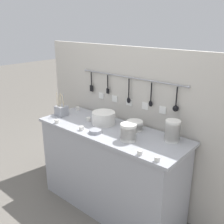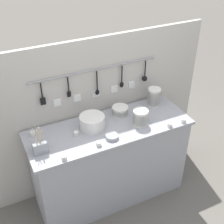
{
  "view_description": "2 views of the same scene",
  "coord_description": "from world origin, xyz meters",
  "px_view_note": "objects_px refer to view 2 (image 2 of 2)",
  "views": [
    {
      "loc": [
        1.55,
        -1.79,
        1.9
      ],
      "look_at": [
        -0.01,
        0.03,
        1.07
      ],
      "focal_mm": 42.0,
      "sensor_mm": 36.0,
      "label": 1
    },
    {
      "loc": [
        -1.0,
        -2.14,
        2.65
      ],
      "look_at": [
        0.02,
        -0.02,
        1.08
      ],
      "focal_mm": 50.0,
      "sensor_mm": 36.0,
      "label": 2
    }
  ],
  "objects_px": {
    "steel_mixing_bowl": "(112,137)",
    "cup_by_caddy": "(76,134)",
    "cutlery_caddy": "(39,146)",
    "cup_back_left": "(99,144)",
    "bowl_stack_tall_left": "(120,111)",
    "bowl_stack_back_corner": "(140,117)",
    "cup_front_right": "(170,125)",
    "plate_stack": "(92,122)",
    "cup_front_left": "(64,157)",
    "bowl_stack_nested_right": "(154,97)",
    "cup_edge_near": "(33,134)",
    "cup_centre": "(184,121)"
  },
  "relations": [
    {
      "from": "steel_mixing_bowl",
      "to": "cup_by_caddy",
      "type": "relative_size",
      "value": 2.6
    },
    {
      "from": "cutlery_caddy",
      "to": "cup_back_left",
      "type": "height_order",
      "value": "cutlery_caddy"
    },
    {
      "from": "bowl_stack_tall_left",
      "to": "cup_back_left",
      "type": "bearing_deg",
      "value": -138.09
    },
    {
      "from": "bowl_stack_back_corner",
      "to": "cup_front_right",
      "type": "distance_m",
      "value": 0.29
    },
    {
      "from": "steel_mixing_bowl",
      "to": "cup_back_left",
      "type": "height_order",
      "value": "cup_back_left"
    },
    {
      "from": "plate_stack",
      "to": "cup_front_left",
      "type": "distance_m",
      "value": 0.49
    },
    {
      "from": "cup_by_caddy",
      "to": "cup_front_left",
      "type": "distance_m",
      "value": 0.33
    },
    {
      "from": "bowl_stack_nested_right",
      "to": "cup_back_left",
      "type": "height_order",
      "value": "bowl_stack_nested_right"
    },
    {
      "from": "bowl_stack_tall_left",
      "to": "cutlery_caddy",
      "type": "bearing_deg",
      "value": -167.3
    },
    {
      "from": "bowl_stack_tall_left",
      "to": "cup_front_right",
      "type": "distance_m",
      "value": 0.51
    },
    {
      "from": "bowl_stack_back_corner",
      "to": "cup_front_left",
      "type": "relative_size",
      "value": 3.41
    },
    {
      "from": "bowl_stack_nested_right",
      "to": "cup_front_right",
      "type": "bearing_deg",
      "value": -99.57
    },
    {
      "from": "cutlery_caddy",
      "to": "cup_back_left",
      "type": "xyz_separation_m",
      "value": [
        0.48,
        -0.15,
        -0.04
      ]
    },
    {
      "from": "plate_stack",
      "to": "cutlery_caddy",
      "type": "relative_size",
      "value": 0.88
    },
    {
      "from": "cup_edge_near",
      "to": "cup_by_caddy",
      "type": "bearing_deg",
      "value": -25.73
    },
    {
      "from": "cup_centre",
      "to": "bowl_stack_tall_left",
      "type": "bearing_deg",
      "value": 142.02
    },
    {
      "from": "bowl_stack_tall_left",
      "to": "cup_edge_near",
      "type": "distance_m",
      "value": 0.87
    },
    {
      "from": "steel_mixing_bowl",
      "to": "cup_front_left",
      "type": "distance_m",
      "value": 0.48
    },
    {
      "from": "bowl_stack_tall_left",
      "to": "cup_front_right",
      "type": "relative_size",
      "value": 3.51
    },
    {
      "from": "cup_front_right",
      "to": "cup_edge_near",
      "type": "distance_m",
      "value": 1.27
    },
    {
      "from": "cup_centre",
      "to": "cup_back_left",
      "type": "relative_size",
      "value": 1.0
    },
    {
      "from": "cup_front_right",
      "to": "cup_front_left",
      "type": "xyz_separation_m",
      "value": [
        -1.04,
        0.0,
        0.0
      ]
    },
    {
      "from": "cutlery_caddy",
      "to": "cup_front_right",
      "type": "xyz_separation_m",
      "value": [
        1.19,
        -0.19,
        -0.04
      ]
    },
    {
      "from": "bowl_stack_back_corner",
      "to": "cup_edge_near",
      "type": "distance_m",
      "value": 1.0
    },
    {
      "from": "cutlery_caddy",
      "to": "steel_mixing_bowl",
      "type": "bearing_deg",
      "value": -9.71
    },
    {
      "from": "bowl_stack_nested_right",
      "to": "cup_centre",
      "type": "xyz_separation_m",
      "value": [
        0.09,
        -0.39,
        -0.08
      ]
    },
    {
      "from": "bowl_stack_nested_right",
      "to": "cup_centre",
      "type": "distance_m",
      "value": 0.41
    },
    {
      "from": "cup_front_left",
      "to": "bowl_stack_back_corner",
      "type": "bearing_deg",
      "value": 10.78
    },
    {
      "from": "cup_edge_near",
      "to": "cup_front_left",
      "type": "distance_m",
      "value": 0.46
    },
    {
      "from": "cutlery_caddy",
      "to": "cup_centre",
      "type": "bearing_deg",
      "value": -7.89
    },
    {
      "from": "plate_stack",
      "to": "cup_front_left",
      "type": "relative_size",
      "value": 5.18
    },
    {
      "from": "steel_mixing_bowl",
      "to": "cup_centre",
      "type": "xyz_separation_m",
      "value": [
        0.73,
        -0.08,
        0.0
      ]
    },
    {
      "from": "bowl_stack_tall_left",
      "to": "plate_stack",
      "type": "xyz_separation_m",
      "value": [
        -0.33,
        -0.08,
        0.02
      ]
    },
    {
      "from": "plate_stack",
      "to": "steel_mixing_bowl",
      "type": "relative_size",
      "value": 1.99
    },
    {
      "from": "bowl_stack_back_corner",
      "to": "steel_mixing_bowl",
      "type": "xyz_separation_m",
      "value": [
        -0.33,
        -0.07,
        -0.06
      ]
    },
    {
      "from": "bowl_stack_tall_left",
      "to": "bowl_stack_nested_right",
      "type": "bearing_deg",
      "value": 1.79
    },
    {
      "from": "bowl_stack_nested_right",
      "to": "cup_by_caddy",
      "type": "bearing_deg",
      "value": -171.39
    },
    {
      "from": "cutlery_caddy",
      "to": "cup_centre",
      "type": "xyz_separation_m",
      "value": [
        1.35,
        -0.19,
        -0.04
      ]
    },
    {
      "from": "steel_mixing_bowl",
      "to": "cup_front_right",
      "type": "distance_m",
      "value": 0.57
    },
    {
      "from": "bowl_stack_nested_right",
      "to": "cup_centre",
      "type": "height_order",
      "value": "bowl_stack_nested_right"
    },
    {
      "from": "cup_by_caddy",
      "to": "plate_stack",
      "type": "bearing_deg",
      "value": 14.54
    },
    {
      "from": "bowl_stack_nested_right",
      "to": "cup_front_left",
      "type": "height_order",
      "value": "bowl_stack_nested_right"
    },
    {
      "from": "bowl_stack_back_corner",
      "to": "plate_stack",
      "type": "height_order",
      "value": "bowl_stack_back_corner"
    },
    {
      "from": "cup_by_caddy",
      "to": "cup_edge_near",
      "type": "distance_m",
      "value": 0.39
    },
    {
      "from": "cup_front_right",
      "to": "cup_back_left",
      "type": "relative_size",
      "value": 1.0
    },
    {
      "from": "bowl_stack_back_corner",
      "to": "cup_front_right",
      "type": "relative_size",
      "value": 3.41
    },
    {
      "from": "steel_mixing_bowl",
      "to": "cup_centre",
      "type": "relative_size",
      "value": 2.6
    },
    {
      "from": "bowl_stack_back_corner",
      "to": "cutlery_caddy",
      "type": "distance_m",
      "value": 0.96
    },
    {
      "from": "steel_mixing_bowl",
      "to": "cup_by_caddy",
      "type": "height_order",
      "value": "cup_by_caddy"
    },
    {
      "from": "bowl_stack_nested_right",
      "to": "cup_front_right",
      "type": "distance_m",
      "value": 0.41
    }
  ]
}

